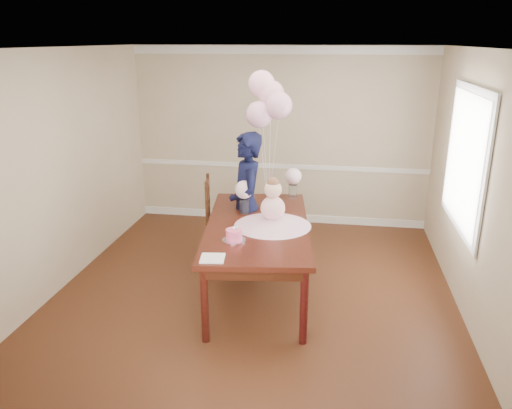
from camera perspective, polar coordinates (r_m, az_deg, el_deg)
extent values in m
cube|color=#33180C|center=(5.80, -0.28, -10.26)|extent=(4.50, 5.00, 0.00)
cube|color=silver|center=(5.09, -0.33, 17.48)|extent=(4.50, 5.00, 0.02)
cube|color=tan|center=(7.70, 2.80, 7.67)|extent=(4.50, 0.02, 2.70)
cube|color=tan|center=(3.02, -8.30, -10.13)|extent=(4.50, 0.02, 2.70)
cube|color=tan|center=(6.07, -21.80, 3.42)|extent=(0.02, 5.00, 2.70)
cube|color=tan|center=(5.41, 23.94, 1.42)|extent=(0.02, 5.00, 2.70)
cube|color=silver|center=(7.79, 2.74, 4.40)|extent=(4.50, 0.02, 0.07)
cube|color=silver|center=(7.56, 2.95, 17.23)|extent=(4.50, 0.02, 0.12)
cube|color=white|center=(8.03, 2.65, -1.43)|extent=(4.50, 0.02, 0.12)
cube|color=silver|center=(5.82, 22.83, 4.74)|extent=(0.02, 1.66, 1.56)
cube|color=white|center=(5.82, 22.66, 4.75)|extent=(0.01, 1.50, 1.40)
cube|color=black|center=(5.54, 0.18, -2.45)|extent=(1.39, 2.35, 0.06)
cube|color=black|center=(5.57, 0.18, -3.25)|extent=(1.26, 2.23, 0.11)
cylinder|color=black|center=(4.83, -5.89, -11.37)|extent=(0.09, 0.09, 0.78)
cylinder|color=black|center=(4.80, 5.49, -11.56)|extent=(0.09, 0.09, 0.78)
cylinder|color=black|center=(6.68, -3.58, -2.62)|extent=(0.09, 0.09, 0.78)
cylinder|color=black|center=(6.66, 4.49, -2.71)|extent=(0.09, 0.09, 0.78)
cone|color=#DDA3C0|center=(5.46, 1.91, -1.86)|extent=(0.95, 0.95, 0.11)
sphere|color=#FFA1D4|center=(5.41, 1.93, -0.42)|extent=(0.27, 0.27, 0.27)
sphere|color=beige|center=(5.35, 1.96, 1.73)|extent=(0.19, 0.19, 0.19)
sphere|color=brown|center=(5.33, 1.96, 2.42)|extent=(0.13, 0.13, 0.13)
cylinder|color=#BDBCC1|center=(5.08, -2.52, -4.09)|extent=(0.27, 0.27, 0.01)
cylinder|color=#F24C7E|center=(5.05, -2.53, -3.46)|extent=(0.19, 0.19, 0.11)
sphere|color=white|center=(5.03, -2.54, -2.69)|extent=(0.03, 0.03, 0.03)
sphere|color=silver|center=(5.05, -2.15, -2.61)|extent=(0.03, 0.03, 0.03)
cylinder|color=silver|center=(5.83, -1.37, -0.18)|extent=(0.12, 0.12, 0.18)
sphere|color=silver|center=(5.76, -1.38, 1.71)|extent=(0.21, 0.21, 0.21)
cylinder|color=silver|center=(6.41, 4.23, 1.51)|extent=(0.12, 0.12, 0.18)
sphere|color=#F7CFDF|center=(6.35, 4.28, 3.24)|extent=(0.21, 0.21, 0.21)
cube|color=white|center=(4.69, -4.99, -6.13)|extent=(0.25, 0.25, 0.01)
cylinder|color=silver|center=(6.11, 1.40, -0.07)|extent=(0.05, 0.05, 0.02)
sphere|color=#E3A1C4|center=(5.85, 0.38, 10.25)|extent=(0.31, 0.31, 0.31)
sphere|color=#E09FBF|center=(5.78, 2.62, 11.24)|extent=(0.31, 0.31, 0.31)
sphere|color=#E8A4BE|center=(5.93, 1.73, 12.52)|extent=(0.31, 0.31, 0.31)
sphere|color=#FAB1D5|center=(5.95, 0.64, 13.62)|extent=(0.31, 0.31, 0.31)
cylinder|color=white|center=(5.97, 0.90, 4.20)|extent=(0.10, 0.02, 0.93)
cylinder|color=white|center=(5.93, 1.98, 4.64)|extent=(0.12, 0.05, 1.04)
cylinder|color=white|center=(6.00, 1.56, 5.36)|extent=(0.01, 0.11, 1.16)
cylinder|color=white|center=(6.00, 1.03, 5.90)|extent=(0.11, 0.10, 1.26)
cube|color=#39180F|center=(6.57, -3.59, -2.07)|extent=(0.56, 0.56, 0.05)
cylinder|color=#33150D|center=(6.49, -5.29, -4.79)|extent=(0.05, 0.05, 0.47)
cylinder|color=#35180E|center=(6.49, -1.84, -4.75)|extent=(0.05, 0.05, 0.47)
cylinder|color=#3C1510|center=(6.85, -5.15, -3.51)|extent=(0.05, 0.05, 0.47)
cylinder|color=#33180D|center=(6.85, -1.89, -3.47)|extent=(0.05, 0.05, 0.47)
cylinder|color=#3D2110|center=(6.29, -5.64, -0.04)|extent=(0.05, 0.05, 0.61)
cylinder|color=#331A0D|center=(6.66, -5.48, 1.02)|extent=(0.05, 0.05, 0.61)
cube|color=#35170E|center=(6.52, -5.52, -0.58)|extent=(0.12, 0.43, 0.05)
cube|color=#36170E|center=(6.47, -5.57, 0.87)|extent=(0.12, 0.43, 0.05)
cube|color=#37180F|center=(6.42, -5.61, 2.35)|extent=(0.12, 0.43, 0.05)
imported|color=black|center=(6.00, -1.09, -0.05)|extent=(0.62, 0.75, 1.76)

